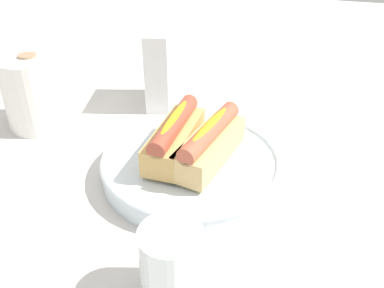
% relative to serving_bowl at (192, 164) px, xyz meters
% --- Properties ---
extents(ground_plane, '(2.40, 2.40, 0.00)m').
position_rel_serving_bowl_xyz_m(ground_plane, '(-0.02, 0.02, -0.02)').
color(ground_plane, beige).
extents(serving_bowl, '(0.27, 0.27, 0.03)m').
position_rel_serving_bowl_xyz_m(serving_bowl, '(0.00, 0.00, 0.00)').
color(serving_bowl, silver).
rests_on(serving_bowl, ground_plane).
extents(hotdog_front, '(0.16, 0.08, 0.06)m').
position_rel_serving_bowl_xyz_m(hotdog_front, '(-0.00, -0.03, 0.04)').
color(hotdog_front, '#DBB270').
rests_on(hotdog_front, serving_bowl).
extents(hotdog_back, '(0.15, 0.06, 0.06)m').
position_rel_serving_bowl_xyz_m(hotdog_back, '(0.00, 0.03, 0.04)').
color(hotdog_back, tan).
rests_on(hotdog_back, serving_bowl).
extents(water_glass, '(0.07, 0.07, 0.09)m').
position_rel_serving_bowl_xyz_m(water_glass, '(-0.21, -0.04, 0.02)').
color(water_glass, white).
rests_on(water_glass, ground_plane).
extents(paper_towel_roll, '(0.11, 0.11, 0.13)m').
position_rel_serving_bowl_xyz_m(paper_towel_roll, '(0.08, 0.31, 0.05)').
color(paper_towel_roll, white).
rests_on(paper_towel_roll, ground_plane).
extents(napkin_box, '(0.12, 0.06, 0.15)m').
position_rel_serving_bowl_xyz_m(napkin_box, '(0.22, 0.12, 0.06)').
color(napkin_box, white).
rests_on(napkin_box, ground_plane).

